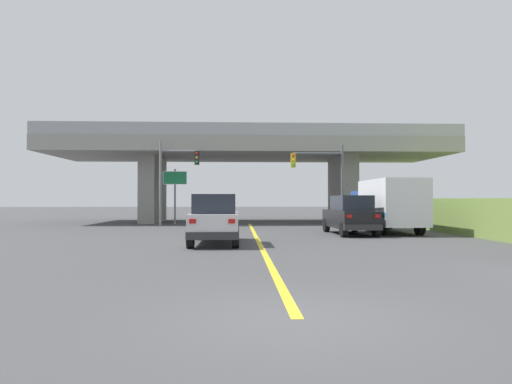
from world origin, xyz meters
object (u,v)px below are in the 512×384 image
object	(u,v)px
suv_crossing	(350,215)
traffic_signal_nearside	(324,173)
suv_lead	(215,219)
traffic_signal_farside	(173,172)
box_truck	(387,205)
highway_sign	(175,183)

from	to	relation	value
suv_crossing	traffic_signal_nearside	world-z (taller)	traffic_signal_nearside
suv_lead	suv_crossing	size ratio (longest dim) A/B	0.99
suv_crossing	traffic_signal_nearside	bearing A→B (deg)	87.83
traffic_signal_nearside	traffic_signal_farside	xyz separation A→B (m)	(-10.34, 0.90, 0.10)
suv_crossing	box_truck	world-z (taller)	box_truck
suv_crossing	highway_sign	distance (m)	14.81
suv_lead	traffic_signal_nearside	size ratio (longest dim) A/B	0.87
suv_lead	traffic_signal_farside	size ratio (longest dim) A/B	0.83
traffic_signal_nearside	traffic_signal_farside	distance (m)	10.38
suv_lead	highway_sign	bearing A→B (deg)	103.83
highway_sign	suv_crossing	bearing A→B (deg)	-44.54
box_truck	traffic_signal_farside	distance (m)	14.52
suv_lead	suv_crossing	bearing A→B (deg)	35.11
traffic_signal_farside	highway_sign	size ratio (longest dim) A/B	1.44
highway_sign	traffic_signal_farside	bearing A→B (deg)	-85.46
traffic_signal_nearside	highway_sign	world-z (taller)	traffic_signal_nearside
suv_crossing	traffic_signal_nearside	xyz separation A→B (m)	(0.05, 7.19, 2.58)
suv_lead	box_truck	world-z (taller)	box_truck
traffic_signal_nearside	traffic_signal_farside	size ratio (longest dim) A/B	0.95
box_truck	traffic_signal_nearside	size ratio (longest dim) A/B	1.26
suv_lead	traffic_signal_nearside	world-z (taller)	traffic_signal_nearside
suv_crossing	highway_sign	size ratio (longest dim) A/B	1.20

